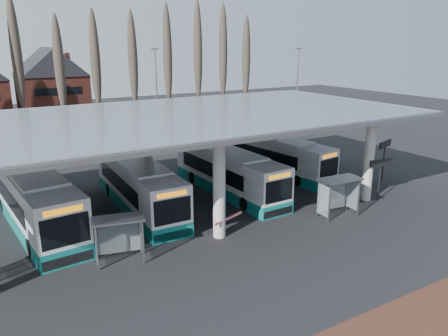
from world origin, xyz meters
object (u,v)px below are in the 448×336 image
bus_3 (274,156)px  shelter_2 (338,188)px  bus_1 (138,186)px  shelter_1 (118,229)px  bus_0 (34,200)px  bus_2 (228,172)px

bus_3 → shelter_2: 9.95m
bus_1 → shelter_1: size_ratio=4.22×
bus_0 → shelter_1: bearing=-72.3°
bus_1 → bus_2: bearing=-0.9°
bus_0 → bus_3: size_ratio=1.11×
bus_0 → bus_1: bearing=-8.4°
shelter_1 → bus_3: bearing=40.5°
bus_2 → bus_3: bus_2 is taller
bus_2 → shelter_1: 12.07m
bus_1 → bus_3: bearing=10.0°
bus_2 → shelter_2: bearing=-66.3°
bus_1 → bus_2: bus_1 is taller
bus_1 → shelter_2: (10.43, -7.80, 0.31)m
bus_0 → shelter_2: bearing=-31.0°
bus_1 → bus_3: 12.87m
bus_0 → shelter_2: 18.74m
bus_1 → shelter_2: 13.03m
bus_0 → bus_1: bus_0 is taller
bus_3 → bus_1: bearing=-179.8°
bus_1 → shelter_1: bearing=-115.8°
bus_0 → bus_3: bearing=-0.6°
shelter_1 → shelter_2: bearing=8.0°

